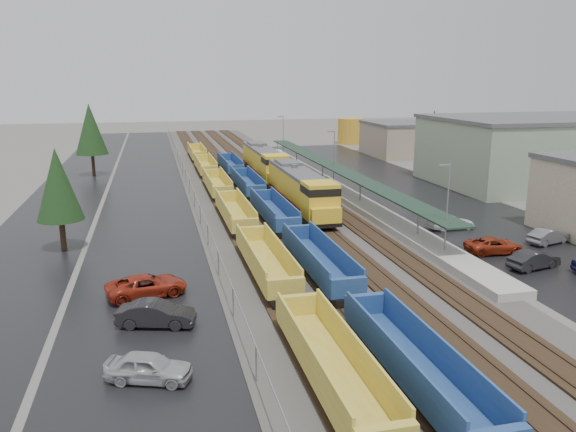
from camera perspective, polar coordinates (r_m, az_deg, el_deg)
The scene contains 25 objects.
ground at distance 29.00m, azimuth 18.13°, elevation -17.48°, with size 360.00×360.00×0.00m, color #56544F.
ballast_strip at distance 83.25m, azimuth -3.76°, elevation 3.66°, with size 20.00×160.00×0.08m, color #302D2B.
trackbed at distance 83.23m, azimuth -3.76°, elevation 3.74°, with size 14.60×160.00×0.22m.
west_parking_lot at distance 82.11m, azimuth -14.14°, elevation 3.10°, with size 10.00×160.00×0.02m, color black.
west_road at distance 82.85m, azimuth -21.07°, elevation 2.69°, with size 9.00×160.00×0.02m, color black.
east_commuter_lot at distance 79.40m, azimuth 11.17°, elevation 2.91°, with size 16.00×100.00×0.02m, color black.
station_platform at distance 75.83m, azimuth 4.64°, elevation 3.17°, with size 3.00×80.00×8.00m.
chainlink_fence at distance 80.40m, azimuth -10.29°, elevation 4.24°, with size 0.08×160.04×2.02m.
industrial_buildings at distance 84.91m, azimuth 24.15°, elevation 5.56°, with size 32.52×75.30×9.50m.
distant_hills at distance 239.22m, azimuth 0.68°, elevation 10.34°, with size 301.00×140.00×25.20m.
tree_west_near at distance 52.18m, azimuth -22.34°, elevation 2.97°, with size 3.96×3.96×9.00m.
tree_west_far at distance 91.54m, azimuth -19.44°, elevation 8.31°, with size 4.84×4.84×11.00m.
tree_east at distance 89.58m, azimuth 14.53°, elevation 8.13°, with size 4.40×4.40×10.00m.
locomotive_lead at distance 63.00m, azimuth 1.29°, elevation 2.71°, with size 3.25×21.41×4.85m.
locomotive_trail at distance 83.19m, azimuth -2.42°, elevation 5.43°, with size 3.25×21.41×4.85m.
well_string_yellow at distance 58.29m, azimuth -5.43°, elevation 0.30°, with size 2.55×111.57×2.27m.
well_string_blue at distance 50.82m, azimuth 0.45°, elevation -1.68°, with size 2.52×97.24×2.24m.
storage_tank at distance 130.47m, azimuth 6.35°, elevation 8.57°, with size 5.76×5.76×5.76m, color gold.
parked_car_west_a at distance 29.73m, azimuth -13.97°, elevation -14.70°, with size 4.33×1.74×1.48m, color #A4A5A9.
parked_car_west_b at distance 35.54m, azimuth -13.27°, elevation -9.69°, with size 4.70×1.64×1.55m, color black.
parked_car_west_c at distance 40.25m, azimuth -14.15°, elevation -6.91°, with size 5.50×2.53×1.53m, color maroon.
parked_car_east_a at distance 48.61m, azimuth 23.70°, elevation -4.09°, with size 4.50×1.57×1.48m, color black.
parked_car_east_b at distance 51.56m, azimuth 20.21°, elevation -2.84°, with size 4.97×2.29×1.38m, color maroon.
parked_car_east_c at distance 58.40m, azimuth 16.23°, elevation -0.62°, with size 4.79×1.95×1.39m, color white.
parked_car_east_e at distance 56.38m, azimuth 24.95°, elevation -1.88°, with size 4.33×1.51×1.43m, color #56585B.
Camera 1 is at (-13.85, -20.76, 14.76)m, focal length 35.00 mm.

